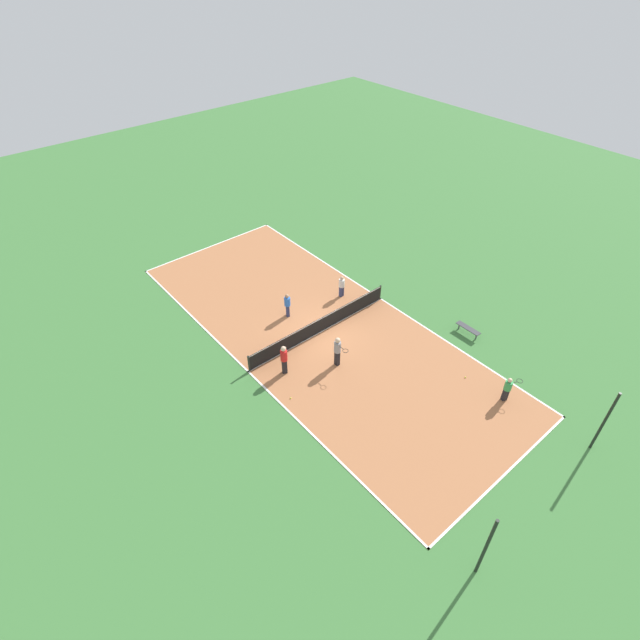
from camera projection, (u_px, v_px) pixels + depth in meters
The scene contains 13 objects.
ground_plane at pixel (320, 332), 28.42m from camera, with size 80.00×80.00×0.00m, color #3D7538.
court_surface at pixel (320, 332), 28.41m from camera, with size 9.90×24.47×0.02m.
tennis_net at pixel (320, 325), 28.07m from camera, with size 9.70×0.10×1.03m.
bench at pixel (468, 329), 28.06m from camera, with size 0.36×1.48×0.45m.
player_near_blue at pixel (287, 304), 28.99m from camera, with size 0.49×0.49×1.55m.
player_coach_red at pixel (284, 358), 25.27m from camera, with size 0.47×0.47×1.79m.
player_far_white at pixel (342, 285), 30.55m from camera, with size 0.39×0.39×1.44m.
player_far_green at pixel (508, 388), 23.98m from camera, with size 0.99×0.66×1.45m.
player_baseline_gray at pixel (338, 350), 25.70m from camera, with size 0.36×0.93×1.84m.
tennis_ball_near_net at pixel (465, 377), 25.60m from camera, with size 0.07×0.07×0.07m, color #CCE033.
tennis_ball_far_baseline at pixel (291, 398), 24.51m from camera, with size 0.07×0.07×0.07m, color #CCE033.
fence_post_back_left at pixel (604, 422), 21.22m from camera, with size 0.12×0.12×3.56m.
fence_post_back_right at pixel (486, 547), 17.03m from camera, with size 0.12×0.12×3.56m.
Camera 1 is at (13.83, 16.44, 18.62)m, focal length 28.00 mm.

